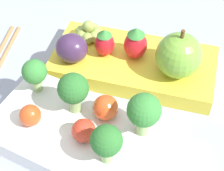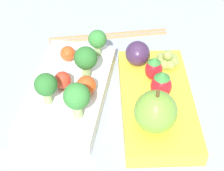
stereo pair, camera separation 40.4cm
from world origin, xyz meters
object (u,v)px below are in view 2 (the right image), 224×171
at_px(bento_box_savoury, 69,91).
at_px(strawberry_0, 154,68).
at_px(broccoli_floret_1, 97,40).
at_px(cherry_tomato_0, 62,80).
at_px(cherry_tomato_2, 86,86).
at_px(broccoli_floret_2, 86,59).
at_px(apple, 156,112).
at_px(broccoli_floret_0, 77,97).
at_px(broccoli_floret_3, 46,86).
at_px(grape_cluster, 167,60).
at_px(chopsticks_pair, 108,35).
at_px(cherry_tomato_1, 68,54).
at_px(strawberry_1, 161,83).
at_px(bento_box_fruit, 157,103).
at_px(plum, 138,53).

distance_m(bento_box_savoury, strawberry_0, 0.13).
bearing_deg(strawberry_0, broccoli_floret_1, 59.60).
distance_m(cherry_tomato_0, cherry_tomato_2, 0.04).
bearing_deg(broccoli_floret_2, apple, -133.01).
height_order(broccoli_floret_0, strawberry_0, broccoli_floret_0).
bearing_deg(broccoli_floret_2, broccoli_floret_1, -12.79).
bearing_deg(broccoli_floret_3, grape_cluster, -61.78).
xyz_separation_m(broccoli_floret_0, strawberry_0, (0.08, -0.10, -0.02)).
bearing_deg(grape_cluster, broccoli_floret_3, 118.22).
height_order(strawberry_0, chopsticks_pair, strawberry_0).
xyz_separation_m(broccoli_floret_0, grape_cluster, (0.11, -0.12, -0.03)).
distance_m(cherry_tomato_0, cherry_tomato_1, 0.06).
distance_m(bento_box_savoury, broccoli_floret_0, 0.08).
height_order(bento_box_savoury, broccoli_floret_1, broccoli_floret_1).
distance_m(broccoli_floret_1, grape_cluster, 0.11).
bearing_deg(grape_cluster, broccoli_floret_0, 132.52).
relative_size(broccoli_floret_0, strawberry_1, 1.19).
bearing_deg(strawberry_1, broccoli_floret_0, 113.15).
relative_size(strawberry_0, strawberry_1, 0.86).
bearing_deg(apple, strawberry_0, -0.35).
bearing_deg(cherry_tomato_0, bento_box_fruit, -95.56).
bearing_deg(cherry_tomato_2, cherry_tomato_1, 26.29).
distance_m(broccoli_floret_3, chopsticks_pair, 0.21).
relative_size(bento_box_fruit, cherry_tomato_2, 7.74).
height_order(broccoli_floret_0, cherry_tomato_1, broccoli_floret_0).
relative_size(bento_box_savoury, chopsticks_pair, 1.02).
relative_size(broccoli_floret_1, strawberry_0, 1.12).
relative_size(broccoli_floret_2, broccoli_floret_3, 1.07).
relative_size(cherry_tomato_2, grape_cluster, 0.76).
xyz_separation_m(broccoli_floret_3, cherry_tomato_1, (0.09, -0.01, -0.02)).
xyz_separation_m(cherry_tomato_1, chopsticks_pair, (0.10, -0.06, -0.03)).
distance_m(bento_box_fruit, apple, 0.07).
distance_m(broccoli_floret_2, cherry_tomato_2, 0.04).
relative_size(cherry_tomato_0, cherry_tomato_1, 1.06).
distance_m(bento_box_fruit, strawberry_0, 0.05).
relative_size(cherry_tomato_1, strawberry_0, 0.61).
relative_size(broccoli_floret_0, broccoli_floret_3, 1.12).
height_order(apple, plum, apple).
distance_m(apple, chopsticks_pair, 0.24).
relative_size(cherry_tomato_1, grape_cluster, 0.65).
bearing_deg(bento_box_fruit, broccoli_floret_3, 96.87).
relative_size(strawberry_1, grape_cluster, 1.23).
bearing_deg(apple, cherry_tomato_0, 62.71).
xyz_separation_m(broccoli_floret_2, chopsticks_pair, (0.13, -0.02, -0.05)).
xyz_separation_m(bento_box_fruit, cherry_tomato_0, (0.01, 0.13, 0.03)).
distance_m(broccoli_floret_1, strawberry_0, 0.10).
distance_m(bento_box_fruit, plum, 0.08).
bearing_deg(bento_box_fruit, cherry_tomato_2, 89.55).
xyz_separation_m(bento_box_fruit, grape_cluster, (0.07, -0.02, 0.02)).
height_order(cherry_tomato_0, strawberry_0, strawberry_0).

